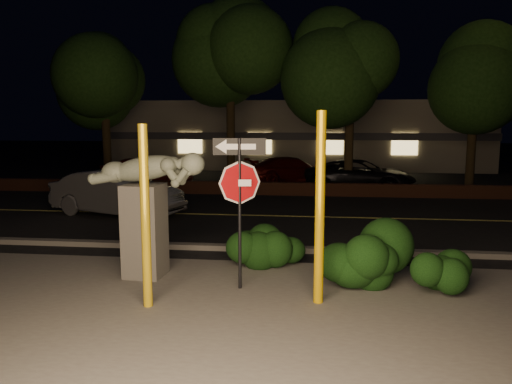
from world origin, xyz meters
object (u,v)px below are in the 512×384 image
yellow_pole_left (145,218)px  yellow_pole_right (320,209)px  silver_sedan (117,193)px  parked_car_dark (360,175)px  sculpture (146,201)px  signpost (240,183)px  parked_car_darkred (291,170)px  parked_car_red (147,172)px

yellow_pole_left → yellow_pole_right: bearing=10.0°
yellow_pole_left → silver_sedan: size_ratio=0.68×
parked_car_dark → yellow_pole_right: bearing=-173.5°
silver_sedan → parked_car_dark: silver_sedan is taller
sculpture → yellow_pole_right: bearing=-14.2°
yellow_pole_right → signpost: size_ratio=1.17×
parked_car_dark → yellow_pole_left: bearing=176.2°
signpost → parked_car_dark: signpost is taller
sculpture → parked_car_darkred: size_ratio=0.57×
parked_car_darkred → parked_car_dark: 3.48m
parked_car_red → parked_car_darkred: (6.23, 2.15, -0.07)m
parked_car_red → parked_car_dark: size_ratio=0.88×
yellow_pole_right → silver_sedan: bearing=132.2°
parked_car_red → parked_car_dark: parked_car_red is taller
signpost → parked_car_darkred: size_ratio=0.63×
signpost → sculpture: bearing=157.2°
sculpture → silver_sedan: size_ratio=0.56×
yellow_pole_left → parked_car_darkred: bearing=84.2°
yellow_pole_left → silver_sedan: 8.09m
yellow_pole_right → parked_car_red: size_ratio=0.78×
yellow_pole_left → parked_car_darkred: yellow_pole_left is taller
yellow_pole_right → sculpture: bearing=162.1°
sculpture → parked_car_red: bearing=112.6°
yellow_pole_left → sculpture: (-0.51, 1.52, 0.01)m
sculpture → parked_car_darkred: sculpture is taller
silver_sedan → parked_car_red: (-1.18, 6.30, -0.02)m
signpost → silver_sedan: (-4.79, 6.28, -1.20)m
yellow_pole_right → parked_car_darkred: size_ratio=0.74×
yellow_pole_left → parked_car_darkred: 15.83m
silver_sedan → parked_car_dark: size_ratio=0.94×
yellow_pole_left → silver_sedan: yellow_pole_left is taller
silver_sedan → parked_car_dark: bearing=-31.5°
yellow_pole_right → sculpture: 3.39m
yellow_pole_left → parked_car_dark: yellow_pole_left is taller
silver_sedan → signpost: bearing=-123.8°
signpost → parked_car_dark: 13.41m
yellow_pole_left → parked_car_dark: 14.71m
yellow_pole_right → parked_car_red: 15.04m
sculpture → signpost: bearing=-11.9°
signpost → parked_car_dark: size_ratio=0.59×
sculpture → parked_car_darkred: bearing=85.3°
yellow_pole_right → silver_sedan: yellow_pole_right is taller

